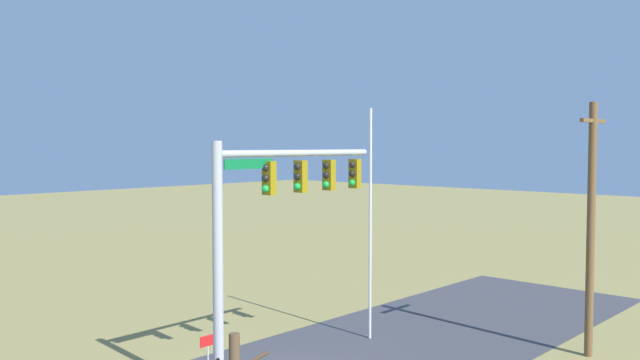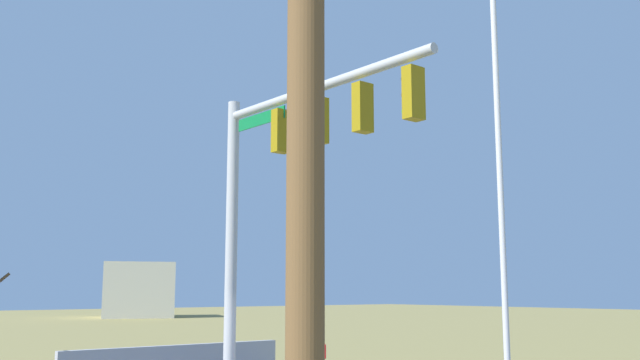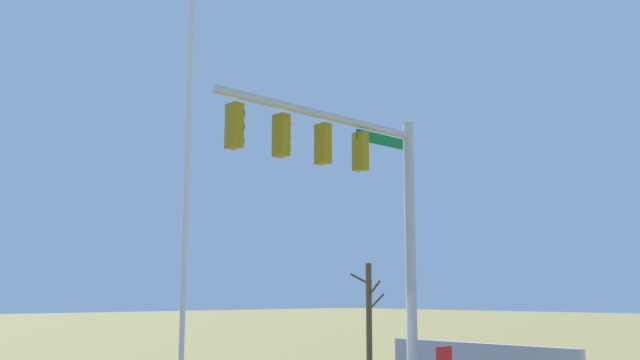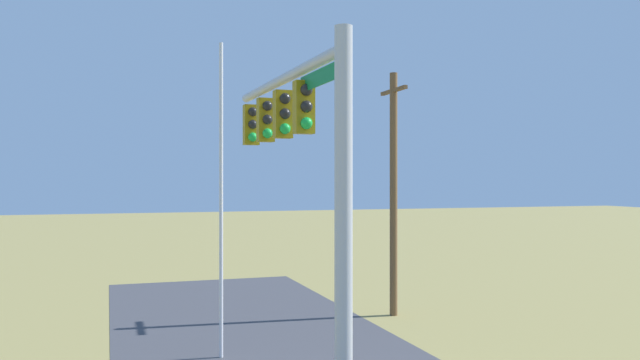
{
  "view_description": "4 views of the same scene",
  "coord_description": "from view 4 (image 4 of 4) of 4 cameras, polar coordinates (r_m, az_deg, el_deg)",
  "views": [
    {
      "loc": [
        12.95,
        13.13,
        6.84
      ],
      "look_at": [
        -1.95,
        -0.71,
        5.77
      ],
      "focal_mm": 37.07,
      "sensor_mm": 36.0,
      "label": 1
    },
    {
      "loc": [
        -12.21,
        7.97,
        2.47
      ],
      "look_at": [
        -0.83,
        -0.96,
        4.73
      ],
      "focal_mm": 39.58,
      "sensor_mm": 36.0,
      "label": 2
    },
    {
      "loc": [
        -12.37,
        -12.82,
        2.4
      ],
      "look_at": [
        -0.7,
        -0.19,
        5.15
      ],
      "focal_mm": 40.2,
      "sensor_mm": 36.0,
      "label": 3
    },
    {
      "loc": [
        11.27,
        -4.05,
        4.6
      ],
      "look_at": [
        -0.88,
        -0.0,
        4.59
      ],
      "focal_mm": 35.84,
      "sensor_mm": 36.0,
      "label": 4
    }
  ],
  "objects": [
    {
      "name": "flagpole",
      "position": [
        16.67,
        -8.82,
        -1.8
      ],
      "size": [
        0.1,
        0.1,
        8.14
      ],
      "primitive_type": "cylinder",
      "color": "silver",
      "rests_on": "ground_plane"
    },
    {
      "name": "signal_mast",
      "position": [
        11.69,
        -1.65,
        2.06
      ],
      "size": [
        6.49,
        0.49,
        6.96
      ],
      "color": "#B2B5BA",
      "rests_on": "ground_plane"
    },
    {
      "name": "utility_pole",
      "position": [
        21.77,
        6.59,
        -0.82
      ],
      "size": [
        1.9,
        0.26,
        8.23
      ],
      "color": "brown",
      "rests_on": "ground_plane"
    }
  ]
}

